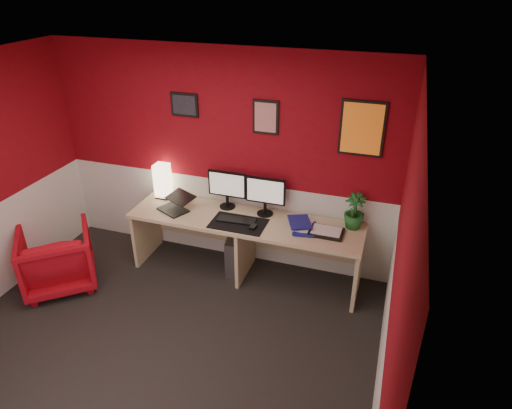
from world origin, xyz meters
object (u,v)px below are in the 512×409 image
object	(u,v)px
shoji_lamp	(163,182)
armchair	(57,258)
monitor_left	(227,184)
monitor_right	(265,191)
potted_plant	(354,211)
desk	(245,247)
zen_tray	(326,232)
laptop	(172,202)
pc_tower	(237,252)

from	to	relation	value
shoji_lamp	armchair	world-z (taller)	shoji_lamp
monitor_left	monitor_right	size ratio (longest dim) A/B	1.00
potted_plant	monitor_left	bearing A→B (deg)	179.85
desk	monitor_left	bearing A→B (deg)	143.62
monitor_right	zen_tray	xyz separation A→B (m)	(0.73, -0.19, -0.28)
shoji_lamp	monitor_right	size ratio (longest dim) A/B	0.69
laptop	monitor_left	size ratio (longest dim) A/B	0.57
zen_tray	pc_tower	world-z (taller)	zen_tray
desk	monitor_right	bearing A→B (deg)	46.79
zen_tray	pc_tower	xyz separation A→B (m)	(-1.03, 0.08, -0.52)
pc_tower	monitor_right	bearing A→B (deg)	10.69
shoji_lamp	laptop	world-z (taller)	shoji_lamp
desk	laptop	size ratio (longest dim) A/B	7.88
zen_tray	desk	bearing A→B (deg)	179.44
shoji_lamp	monitor_right	bearing A→B (deg)	-1.27
monitor_right	armchair	distance (m)	2.41
desk	monitor_right	size ratio (longest dim) A/B	4.48
armchair	potted_plant	bearing A→B (deg)	159.09
monitor_right	zen_tray	size ratio (longest dim) A/B	1.66
zen_tray	armchair	distance (m)	2.95
laptop	armchair	bearing A→B (deg)	-118.04
laptop	shoji_lamp	bearing A→B (deg)	159.89
potted_plant	pc_tower	world-z (taller)	potted_plant
potted_plant	armchair	size ratio (longest dim) A/B	0.52
zen_tray	pc_tower	size ratio (longest dim) A/B	0.78
pc_tower	laptop	bearing A→B (deg)	-179.63
laptop	monitor_left	distance (m)	0.64
monitor_left	armchair	size ratio (longest dim) A/B	0.77
monitor_right	pc_tower	world-z (taller)	monitor_right
shoji_lamp	pc_tower	xyz separation A→B (m)	(0.97, -0.14, -0.70)
zen_tray	potted_plant	world-z (taller)	potted_plant
potted_plant	pc_tower	xyz separation A→B (m)	(-1.28, -0.14, -0.70)
shoji_lamp	zen_tray	size ratio (longest dim) A/B	1.14
potted_plant	laptop	bearing A→B (deg)	-172.29
shoji_lamp	monitor_left	distance (m)	0.82
monitor_right	potted_plant	distance (m)	0.98
monitor_left	pc_tower	distance (m)	0.82
desk	potted_plant	size ratio (longest dim) A/B	6.67
armchair	monitor_left	bearing A→B (deg)	173.01
shoji_lamp	pc_tower	distance (m)	1.21
potted_plant	pc_tower	bearing A→B (deg)	-173.87
monitor_right	desk	bearing A→B (deg)	-133.21
pc_tower	armchair	size ratio (longest dim) A/B	0.60
monitor_left	potted_plant	bearing A→B (deg)	-0.15
desk	shoji_lamp	bearing A→B (deg)	169.03
monitor_left	zen_tray	size ratio (longest dim) A/B	1.66
shoji_lamp	laptop	distance (m)	0.39
monitor_right	shoji_lamp	bearing A→B (deg)	178.73
desk	zen_tray	world-z (taller)	zen_tray
shoji_lamp	potted_plant	world-z (taller)	shoji_lamp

